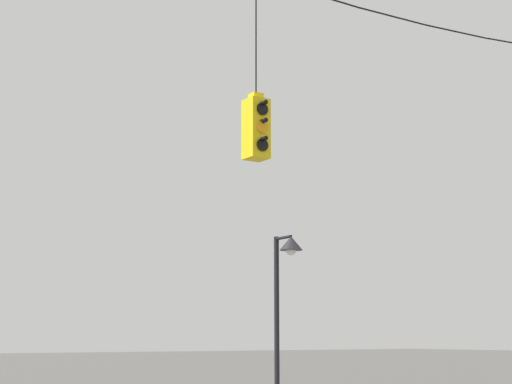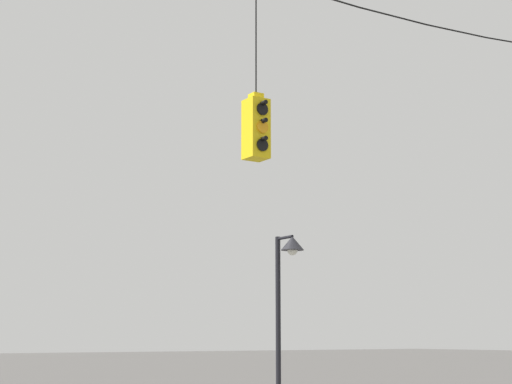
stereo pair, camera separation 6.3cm
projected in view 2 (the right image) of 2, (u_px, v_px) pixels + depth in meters
traffic_light_over_intersection at (256, 127)px, 12.42m from camera, size 0.34×0.58×3.09m
street_lamp at (287, 277)px, 18.13m from camera, size 0.54×0.92×4.51m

